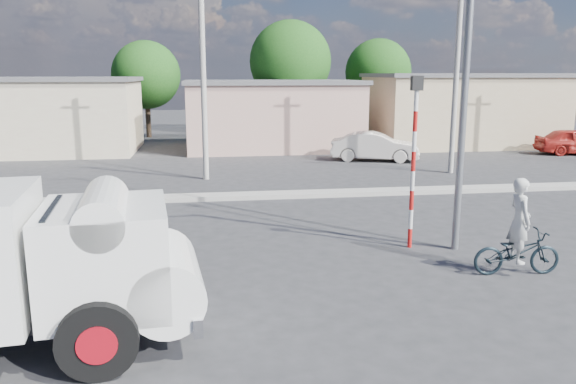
{
  "coord_description": "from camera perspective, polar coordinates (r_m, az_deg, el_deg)",
  "views": [
    {
      "loc": [
        -1.9,
        -11.83,
        4.4
      ],
      "look_at": [
        0.19,
        2.72,
        1.3
      ],
      "focal_mm": 35.0,
      "sensor_mm": 36.0,
      "label": 1
    }
  ],
  "objects": [
    {
      "name": "traffic_pole",
      "position": [
        14.39,
        12.68,
        4.41
      ],
      "size": [
        0.28,
        0.18,
        4.36
      ],
      "color": "red",
      "rests_on": "ground"
    },
    {
      "name": "building_row",
      "position": [
        34.04,
        -3.16,
        8.07
      ],
      "size": [
        37.8,
        7.3,
        4.44
      ],
      "color": "beige",
      "rests_on": "ground"
    },
    {
      "name": "median",
      "position": [
        20.38,
        -2.66,
        -0.34
      ],
      "size": [
        40.0,
        0.8,
        0.16
      ],
      "primitive_type": "cube",
      "color": "#99968E",
      "rests_on": "ground"
    },
    {
      "name": "utility_poles",
      "position": [
        24.38,
        4.07,
        11.1
      ],
      "size": [
        35.4,
        0.24,
        8.0
      ],
      "color": "#99968E",
      "rests_on": "ground"
    },
    {
      "name": "streetlight",
      "position": [
        14.37,
        17.15,
        13.64
      ],
      "size": [
        2.34,
        0.22,
        9.0
      ],
      "color": "slate",
      "rests_on": "ground"
    },
    {
      "name": "car_red",
      "position": [
        35.2,
        27.19,
        4.6
      ],
      "size": [
        4.47,
        2.38,
        1.45
      ],
      "primitive_type": "imported",
      "rotation": [
        0.0,
        0.0,
        1.41
      ],
      "color": "#B0231C",
      "rests_on": "ground"
    },
    {
      "name": "bicycle",
      "position": [
        13.53,
        22.22,
        -5.71
      ],
      "size": [
        1.99,
        0.83,
        1.02
      ],
      "primitive_type": "imported",
      "rotation": [
        0.0,
        0.0,
        1.49
      ],
      "color": "black",
      "rests_on": "ground"
    },
    {
      "name": "car_cream",
      "position": [
        29.34,
        8.82,
        4.59
      ],
      "size": [
        4.73,
        2.86,
        1.47
      ],
      "primitive_type": "imported",
      "rotation": [
        0.0,
        0.0,
        1.26
      ],
      "color": "beige",
      "rests_on": "ground"
    },
    {
      "name": "ground_plane",
      "position": [
        12.76,
        0.88,
        -8.25
      ],
      "size": [
        120.0,
        120.0,
        0.0
      ],
      "primitive_type": "plane",
      "color": "#2C2C2F",
      "rests_on": "ground"
    },
    {
      "name": "cyclist",
      "position": [
        13.41,
        22.37,
        -3.92
      ],
      "size": [
        0.51,
        0.72,
        1.9
      ],
      "primitive_type": "imported",
      "rotation": [
        0.0,
        0.0,
        1.49
      ],
      "color": "silver",
      "rests_on": "ground"
    },
    {
      "name": "tree_row",
      "position": [
        40.45,
        -8.93,
        12.36
      ],
      "size": [
        34.13,
        7.32,
        8.1
      ],
      "color": "#38281E",
      "rests_on": "ground"
    }
  ]
}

